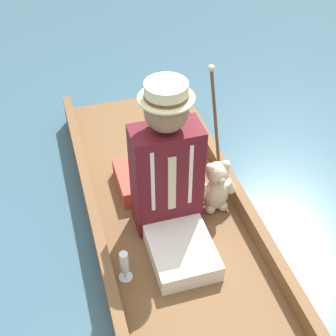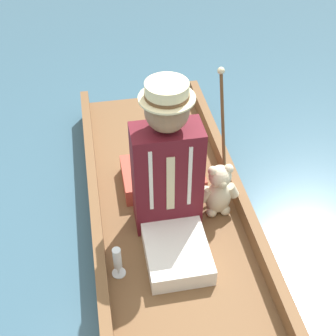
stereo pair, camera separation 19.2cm
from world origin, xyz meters
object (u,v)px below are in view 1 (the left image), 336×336
at_px(seated_person, 169,179).
at_px(teddy_bear, 216,187).
at_px(wine_glass, 124,264).
at_px(walking_cane, 215,121).

distance_m(seated_person, teddy_bear, 0.39).
height_order(seated_person, teddy_bear, seated_person).
bearing_deg(wine_glass, walking_cane, -138.66).
bearing_deg(walking_cane, wine_glass, 41.34).
relative_size(teddy_bear, walking_cane, 0.48).
bearing_deg(walking_cane, seated_person, 41.74).
relative_size(wine_glass, walking_cane, 0.26).
height_order(seated_person, wine_glass, seated_person).
bearing_deg(teddy_bear, wine_glass, 28.83).
bearing_deg(teddy_bear, walking_cane, -106.06).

